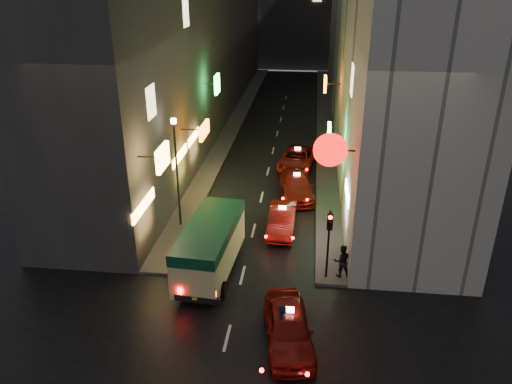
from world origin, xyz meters
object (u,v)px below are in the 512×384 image
at_px(pedestrian_crossing, 283,323).
at_px(lamp_post, 177,166).
at_px(minibus, 210,242).
at_px(taxi_near, 288,325).
at_px(traffic_light, 329,231).

height_order(pedestrian_crossing, lamp_post, lamp_post).
xyz_separation_m(minibus, lamp_post, (-2.64, 4.36, 2.08)).
distance_m(taxi_near, traffic_light, 5.07).
bearing_deg(traffic_light, taxi_near, -109.22).
xyz_separation_m(taxi_near, pedestrian_crossing, (-0.20, -0.12, 0.17)).
bearing_deg(taxi_near, minibus, 130.74).
height_order(minibus, traffic_light, traffic_light).
bearing_deg(pedestrian_crossing, taxi_near, -41.92).
relative_size(taxi_near, pedestrian_crossing, 2.79).
height_order(pedestrian_crossing, traffic_light, traffic_light).
relative_size(traffic_light, lamp_post, 0.56).
relative_size(minibus, traffic_light, 1.76).
height_order(taxi_near, lamp_post, lamp_post).
relative_size(taxi_near, traffic_light, 1.68).
xyz_separation_m(minibus, pedestrian_crossing, (3.80, -4.76, -0.58)).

